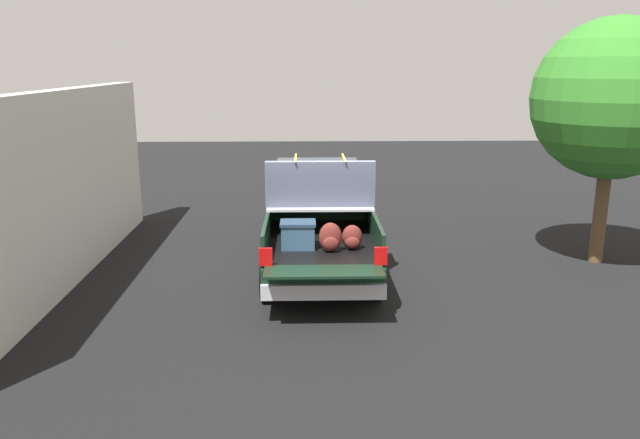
# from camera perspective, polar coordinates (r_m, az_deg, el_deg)

# --- Properties ---
(ground_plane) EXTENTS (40.00, 40.00, 0.00)m
(ground_plane) POSITION_cam_1_polar(r_m,az_deg,el_deg) (12.29, -0.07, -4.29)
(ground_plane) COLOR black
(pickup_truck) EXTENTS (6.05, 2.06, 2.23)m
(pickup_truck) POSITION_cam_1_polar(r_m,az_deg,el_deg) (12.37, -0.12, 0.45)
(pickup_truck) COLOR black
(pickup_truck) RESTS_ON ground_plane
(building_facade) EXTENTS (9.08, 0.36, 3.45)m
(building_facade) POSITION_cam_1_polar(r_m,az_deg,el_deg) (11.91, -22.72, 2.59)
(building_facade) COLOR silver
(building_facade) RESTS_ON ground_plane
(tree_background) EXTENTS (3.07, 3.07, 4.78)m
(tree_background) POSITION_cam_1_polar(r_m,az_deg,el_deg) (13.20, 25.41, 9.97)
(tree_background) COLOR brown
(tree_background) RESTS_ON ground_plane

